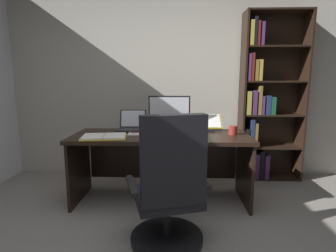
{
  "coord_description": "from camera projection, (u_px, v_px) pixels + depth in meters",
  "views": [
    {
      "loc": [
        0.04,
        -1.49,
        1.3
      ],
      "look_at": [
        -0.04,
        1.21,
        0.85
      ],
      "focal_mm": 28.01,
      "sensor_mm": 36.0,
      "label": 1
    }
  ],
  "objects": [
    {
      "name": "bookshelf",
      "position": [
        264.0,
        105.0,
        3.46
      ],
      "size": [
        0.81,
        0.29,
        2.18
      ],
      "color": "black",
      "rests_on": "ground"
    },
    {
      "name": "keyboard",
      "position": [
        168.0,
        136.0,
        2.68
      ],
      "size": [
        0.42,
        0.15,
        0.02
      ],
      "primitive_type": "cube",
      "color": "black",
      "rests_on": "desk"
    },
    {
      "name": "notepad",
      "position": [
        136.0,
        133.0,
        2.85
      ],
      "size": [
        0.16,
        0.21,
        0.01
      ],
      "primitive_type": "cube",
      "rotation": [
        0.0,
        0.0,
        0.03
      ],
      "color": "white",
      "rests_on": "desk"
    },
    {
      "name": "monitor",
      "position": [
        169.0,
        113.0,
        2.99
      ],
      "size": [
        0.47,
        0.16,
        0.4
      ],
      "color": "black",
      "rests_on": "desk"
    },
    {
      "name": "pen",
      "position": [
        137.0,
        132.0,
        2.85
      ],
      "size": [
        0.13,
        0.06,
        0.01
      ],
      "primitive_type": "cylinder",
      "rotation": [
        0.0,
        1.57,
        0.38
      ],
      "color": "maroon",
      "rests_on": "notepad"
    },
    {
      "name": "office_chair",
      "position": [
        170.0,
        193.0,
        2.02
      ],
      "size": [
        0.69,
        0.61,
        1.08
      ],
      "rotation": [
        0.0,
        0.0,
        0.28
      ],
      "color": "black",
      "rests_on": "ground"
    },
    {
      "name": "computer_mouse",
      "position": [
        198.0,
        135.0,
        2.67
      ],
      "size": [
        0.06,
        0.1,
        0.04
      ],
      "primitive_type": "ellipsoid",
      "color": "black",
      "rests_on": "desk"
    },
    {
      "name": "laptop",
      "position": [
        132.0,
        126.0,
        3.04
      ],
      "size": [
        0.31,
        0.3,
        0.23
      ],
      "color": "black",
      "rests_on": "desk"
    },
    {
      "name": "desk",
      "position": [
        161.0,
        151.0,
        2.92
      ],
      "size": [
        1.88,
        0.71,
        0.75
      ],
      "color": "black",
      "rests_on": "ground"
    },
    {
      "name": "wall_back",
      "position": [
        173.0,
        82.0,
        3.66
      ],
      "size": [
        5.07,
        0.12,
        2.61
      ],
      "primitive_type": "cube",
      "color": "beige",
      "rests_on": "ground"
    },
    {
      "name": "reading_stand_with_book",
      "position": [
        207.0,
        123.0,
        3.06
      ],
      "size": [
        0.33,
        0.28,
        0.17
      ],
      "color": "black",
      "rests_on": "desk"
    },
    {
      "name": "coffee_mug",
      "position": [
        233.0,
        130.0,
        2.8
      ],
      "size": [
        0.09,
        0.09,
        0.1
      ],
      "primitive_type": "cylinder",
      "color": "maroon",
      "rests_on": "desk"
    },
    {
      "name": "open_binder",
      "position": [
        104.0,
        137.0,
        2.65
      ],
      "size": [
        0.48,
        0.36,
        0.02
      ],
      "rotation": [
        0.0,
        0.0,
        0.14
      ],
      "color": "yellow",
      "rests_on": "desk"
    }
  ]
}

